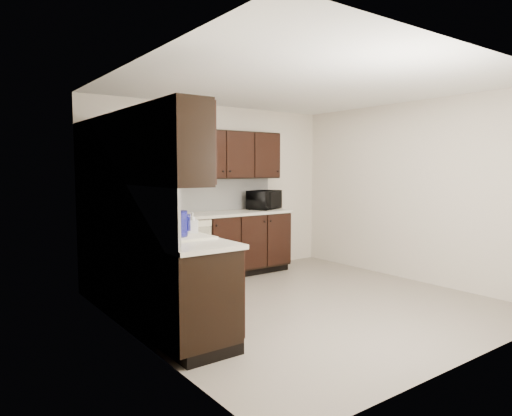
{
  "coord_description": "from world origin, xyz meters",
  "views": [
    {
      "loc": [
        -3.53,
        -3.87,
        1.57
      ],
      "look_at": [
        -0.25,
        0.6,
        1.09
      ],
      "focal_mm": 32.0,
      "sensor_mm": 36.0,
      "label": 1
    }
  ],
  "objects_px": {
    "sink": "(171,242)",
    "blue_pitcher": "(178,225)",
    "microwave": "(264,200)",
    "storage_bin": "(168,226)",
    "toaster_oven": "(105,212)"
  },
  "relations": [
    {
      "from": "blue_pitcher",
      "to": "microwave",
      "type": "bearing_deg",
      "value": 54.99
    },
    {
      "from": "sink",
      "to": "microwave",
      "type": "height_order",
      "value": "microwave"
    },
    {
      "from": "storage_bin",
      "to": "blue_pitcher",
      "type": "xyz_separation_m",
      "value": [
        -0.05,
        -0.33,
        0.05
      ]
    },
    {
      "from": "microwave",
      "to": "blue_pitcher",
      "type": "bearing_deg",
      "value": -165.77
    },
    {
      "from": "microwave",
      "to": "toaster_oven",
      "type": "relative_size",
      "value": 1.62
    },
    {
      "from": "storage_bin",
      "to": "sink",
      "type": "bearing_deg",
      "value": -104.33
    },
    {
      "from": "blue_pitcher",
      "to": "toaster_oven",
      "type": "bearing_deg",
      "value": 108.16
    },
    {
      "from": "sink",
      "to": "blue_pitcher",
      "type": "relative_size",
      "value": 3.25
    },
    {
      "from": "microwave",
      "to": "blue_pitcher",
      "type": "relative_size",
      "value": 2.09
    },
    {
      "from": "sink",
      "to": "microwave",
      "type": "bearing_deg",
      "value": 35.88
    },
    {
      "from": "sink",
      "to": "storage_bin",
      "type": "xyz_separation_m",
      "value": [
        0.04,
        0.14,
        0.14
      ]
    },
    {
      "from": "toaster_oven",
      "to": "storage_bin",
      "type": "bearing_deg",
      "value": -85.56
    },
    {
      "from": "storage_bin",
      "to": "toaster_oven",
      "type": "bearing_deg",
      "value": 93.95
    },
    {
      "from": "sink",
      "to": "microwave",
      "type": "distance_m",
      "value": 3.01
    },
    {
      "from": "storage_bin",
      "to": "blue_pitcher",
      "type": "relative_size",
      "value": 1.59
    }
  ]
}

